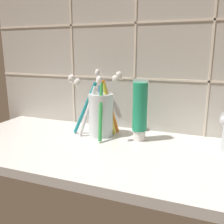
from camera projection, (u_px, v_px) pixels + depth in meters
The scene contains 4 objects.
sink_counter at pixel (106, 151), 59.52cm from camera, with size 78.50×33.97×2.00cm, color silver.
tile_wall_backsplash at pixel (129, 59), 70.18cm from camera, with size 88.50×1.72×43.96cm.
toothbrush_cup at pixel (100, 112), 66.35cm from camera, with size 14.28×13.86×17.57cm.
toothpaste_tube at pixel (140, 111), 62.30cm from camera, with size 3.85×3.67×15.64cm.
Camera 1 is at (20.98, -51.49, 24.23)cm, focal length 40.00 mm.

